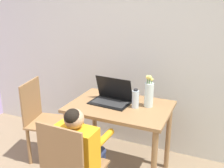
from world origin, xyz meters
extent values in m
cube|color=silver|center=(0.00, 2.23, 1.25)|extent=(6.40, 0.05, 2.50)
cube|color=olive|center=(-0.01, 1.61, 0.73)|extent=(0.94, 0.65, 0.03)
cylinder|color=olive|center=(-0.43, 1.33, 0.36)|extent=(0.05, 0.05, 0.71)
cylinder|color=olive|center=(0.41, 1.33, 0.36)|extent=(0.05, 0.05, 0.71)
cylinder|color=olive|center=(-0.43, 1.88, 0.36)|extent=(0.05, 0.05, 0.71)
cylinder|color=olive|center=(0.41, 1.88, 0.36)|extent=(0.05, 0.05, 0.71)
cube|color=olive|center=(-0.12, 0.99, 0.43)|extent=(0.41, 0.41, 0.02)
cube|color=olive|center=(-0.13, 0.80, 0.66)|extent=(0.38, 0.03, 0.44)
cube|color=olive|center=(-0.80, 1.55, 0.43)|extent=(0.47, 0.47, 0.02)
cube|color=olive|center=(-0.99, 1.51, 0.66)|extent=(0.09, 0.38, 0.44)
cylinder|color=olive|center=(-0.60, 1.42, 0.21)|extent=(0.04, 0.04, 0.42)
cylinder|color=olive|center=(-0.67, 1.75, 0.21)|extent=(0.04, 0.04, 0.42)
cylinder|color=olive|center=(-0.94, 1.35, 0.21)|extent=(0.04, 0.04, 0.42)
cylinder|color=olive|center=(-1.00, 1.69, 0.21)|extent=(0.04, 0.04, 0.42)
cube|color=orange|center=(-0.12, 0.99, 0.61)|extent=(0.35, 0.19, 0.35)
sphere|color=tan|center=(-0.12, 0.99, 0.86)|extent=(0.15, 0.15, 0.15)
sphere|color=black|center=(-0.12, 0.97, 0.88)|extent=(0.13, 0.13, 0.13)
cylinder|color=navy|center=(-0.04, 1.13, 0.45)|extent=(0.10, 0.28, 0.09)
cylinder|color=navy|center=(-0.19, 1.13, 0.45)|extent=(0.10, 0.28, 0.09)
cylinder|color=navy|center=(-0.19, 1.27, 0.22)|extent=(0.07, 0.07, 0.44)
cylinder|color=orange|center=(0.03, 1.19, 0.63)|extent=(0.06, 0.24, 0.06)
cylinder|color=orange|center=(-0.26, 1.20, 0.63)|extent=(0.06, 0.24, 0.06)
cube|color=black|center=(-0.11, 1.61, 0.75)|extent=(0.39, 0.27, 0.01)
cube|color=#2D2D2D|center=(-0.11, 1.61, 0.76)|extent=(0.34, 0.19, 0.00)
cube|color=black|center=(-0.11, 1.70, 0.87)|extent=(0.38, 0.10, 0.23)
cube|color=#19284C|center=(-0.11, 1.70, 0.87)|extent=(0.34, 0.09, 0.20)
cylinder|color=silver|center=(0.24, 1.69, 0.86)|extent=(0.08, 0.08, 0.23)
cylinder|color=#3D7A38|center=(0.26, 1.70, 0.90)|extent=(0.01, 0.01, 0.22)
sphere|color=#EFDB66|center=(0.26, 1.70, 1.01)|extent=(0.03, 0.03, 0.03)
cylinder|color=#3D7A38|center=(0.24, 1.71, 0.90)|extent=(0.01, 0.01, 0.22)
sphere|color=#EFDB66|center=(0.24, 1.71, 1.01)|extent=(0.03, 0.03, 0.03)
cylinder|color=#3D7A38|center=(0.23, 1.69, 0.91)|extent=(0.01, 0.01, 0.24)
sphere|color=#EFDB66|center=(0.23, 1.69, 1.03)|extent=(0.03, 0.03, 0.03)
cylinder|color=#3D7A38|center=(0.25, 1.68, 0.91)|extent=(0.01, 0.01, 0.24)
sphere|color=#EFDB66|center=(0.25, 1.68, 1.03)|extent=(0.04, 0.04, 0.04)
cylinder|color=silver|center=(0.14, 1.62, 0.83)|extent=(0.06, 0.06, 0.16)
cylinder|color=#262628|center=(0.14, 1.62, 0.92)|extent=(0.04, 0.04, 0.02)
camera|label=1|loc=(0.85, -0.50, 1.72)|focal=42.00mm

